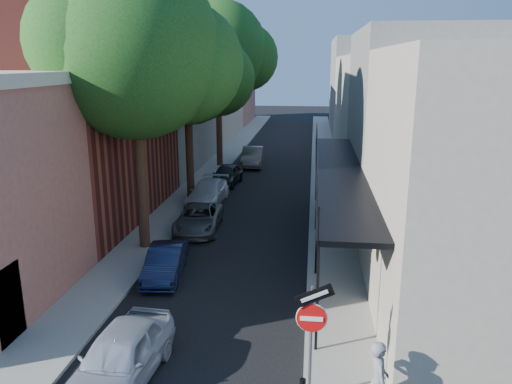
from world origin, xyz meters
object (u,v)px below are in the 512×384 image
(oak_far, at_px, (225,52))
(oak_mid, at_px, (195,72))
(parked_car_a, at_px, (120,357))
(parked_car_e, at_px, (227,175))
(parked_car_d, at_px, (208,192))
(pedestrian, at_px, (378,380))
(parked_car_b, at_px, (165,262))
(parked_car_c, at_px, (199,218))
(oak_near, at_px, (147,54))
(sign_post, at_px, (312,323))
(parked_car_f, at_px, (253,157))

(oak_far, bearing_deg, oak_mid, -90.41)
(oak_far, height_order, parked_car_a, oak_far)
(oak_mid, distance_m, parked_car_e, 7.24)
(parked_car_a, bearing_deg, parked_car_e, 96.84)
(parked_car_d, bearing_deg, pedestrian, -64.30)
(parked_car_b, height_order, parked_car_c, parked_car_c)
(oak_near, xyz_separation_m, pedestrian, (7.97, -9.76, -6.85))
(oak_near, relative_size, parked_car_d, 2.65)
(oak_near, xyz_separation_m, parked_car_e, (1.06, 11.15, -7.23))
(sign_post, height_order, oak_far, oak_far)
(oak_near, height_order, oak_mid, oak_near)
(parked_car_b, xyz_separation_m, pedestrian, (6.72, -6.84, 0.46))
(parked_car_b, bearing_deg, oak_far, 87.40)
(parked_car_a, xyz_separation_m, parked_car_b, (-0.71, 6.15, -0.12))
(parked_car_a, height_order, parked_car_b, parked_car_a)
(oak_mid, xyz_separation_m, pedestrian, (8.02, -17.73, -6.03))
(oak_mid, relative_size, parked_car_a, 2.52)
(oak_far, bearing_deg, parked_car_a, -85.74)
(parked_car_b, distance_m, parked_car_c, 5.19)
(parked_car_c, bearing_deg, parked_car_b, -93.74)
(oak_near, distance_m, parked_car_e, 13.33)
(sign_post, xyz_separation_m, oak_near, (-6.53, 9.29, 5.84))
(sign_post, bearing_deg, parked_car_a, 177.25)
(parked_car_f, bearing_deg, parked_car_c, -96.05)
(pedestrian, bearing_deg, oak_near, 32.45)
(parked_car_c, bearing_deg, oak_mid, 99.96)
(oak_far, xyz_separation_m, parked_car_c, (1.28, -14.74, -7.68))
(parked_car_d, height_order, pedestrian, pedestrian)
(oak_mid, height_order, parked_car_d, oak_mid)
(oak_near, distance_m, parked_car_b, 7.97)
(sign_post, relative_size, pedestrian, 1.64)
(oak_far, bearing_deg, sign_post, -76.09)
(parked_car_e, bearing_deg, parked_car_b, -84.23)
(parked_car_c, height_order, parked_car_d, parked_car_d)
(oak_mid, height_order, pedestrian, oak_mid)
(parked_car_d, xyz_separation_m, parked_car_f, (1.20, 10.43, 0.07))
(parked_car_a, distance_m, parked_car_e, 20.24)
(oak_near, height_order, parked_car_e, oak_near)
(oak_mid, height_order, parked_car_b, oak_mid)
(parked_car_f, relative_size, pedestrian, 2.33)
(sign_post, xyz_separation_m, parked_car_f, (-4.56, 26.52, -1.34))
(parked_car_c, bearing_deg, oak_near, -122.90)
(oak_mid, height_order, oak_far, oak_far)
(oak_near, relative_size, parked_car_b, 3.33)
(parked_car_f, bearing_deg, pedestrian, -80.92)
(parked_car_c, bearing_deg, oak_far, 91.68)
(parked_car_a, bearing_deg, oak_mid, 101.01)
(parked_car_b, xyz_separation_m, parked_car_d, (-0.48, 9.72, 0.06))
(parked_car_a, bearing_deg, parked_car_b, 100.86)
(oak_mid, distance_m, parked_car_d, 6.59)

